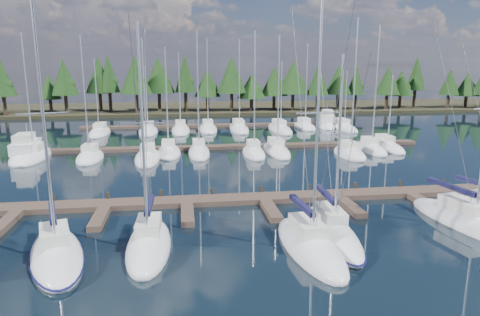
{
  "coord_description": "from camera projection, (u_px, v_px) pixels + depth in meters",
  "views": [
    {
      "loc": [
        -6.27,
        -13.68,
        10.47
      ],
      "look_at": [
        -1.3,
        22.0,
        2.62
      ],
      "focal_mm": 32.0,
      "sensor_mm": 36.0,
      "label": 1
    }
  ],
  "objects": [
    {
      "name": "main_dock",
      "position": [
        265.0,
        201.0,
        33.07
      ],
      "size": [
        44.0,
        6.13,
        0.9
      ],
      "color": "#48382D",
      "rests_on": "ground"
    },
    {
      "name": "tree_line",
      "position": [
        191.0,
        80.0,
        91.82
      ],
      "size": [
        184.66,
        11.53,
        13.56
      ],
      "color": "black",
      "rests_on": "far_shore"
    },
    {
      "name": "front_sailboat_5",
      "position": [
        468.0,
        222.0,
        28.33
      ],
      "size": [
        4.32,
        10.49,
        14.27
      ],
      "color": "silver",
      "rests_on": "ground"
    },
    {
      "name": "motor_yacht_left",
      "position": [
        27.0,
        154.0,
        48.82
      ],
      "size": [
        4.01,
        9.78,
        4.77
      ],
      "color": "silver",
      "rests_on": "ground"
    },
    {
      "name": "front_sailboat_1",
      "position": [
        57.0,
        254.0,
        23.47
      ],
      "size": [
        5.2,
        8.92,
        14.72
      ],
      "color": "silver",
      "rests_on": "ground"
    },
    {
      "name": "front_sailboat_2",
      "position": [
        149.0,
        244.0,
        24.79
      ],
      "size": [
        2.62,
        7.96,
        13.48
      ],
      "color": "silver",
      "rests_on": "ground"
    },
    {
      "name": "ground",
      "position": [
        242.0,
        166.0,
        45.35
      ],
      "size": [
        260.0,
        260.0,
        0.0
      ],
      "primitive_type": "plane",
      "color": "black",
      "rests_on": "ground"
    },
    {
      "name": "back_sailboat_rows",
      "position": [
        229.0,
        139.0,
        60.56
      ],
      "size": [
        46.19,
        31.38,
        16.38
      ],
      "color": "silver",
      "rests_on": "ground"
    },
    {
      "name": "far_shore",
      "position": [
        207.0,
        108.0,
        103.35
      ],
      "size": [
        220.0,
        30.0,
        0.6
      ],
      "primitive_type": "cube",
      "color": "black",
      "rests_on": "ground"
    },
    {
      "name": "motor_yacht_right",
      "position": [
        327.0,
        123.0,
        74.37
      ],
      "size": [
        5.57,
        10.06,
        4.79
      ],
      "color": "silver",
      "rests_on": "ground"
    },
    {
      "name": "front_sailboat_4",
      "position": [
        332.0,
        232.0,
        26.73
      ],
      "size": [
        2.89,
        9.6,
        11.89
      ],
      "color": "silver",
      "rests_on": "ground"
    },
    {
      "name": "front_sailboat_3",
      "position": [
        309.0,
        245.0,
        24.64
      ],
      "size": [
        3.26,
        8.97,
        14.53
      ],
      "color": "silver",
      "rests_on": "ground"
    },
    {
      "name": "back_docks",
      "position": [
        223.0,
        135.0,
        64.25
      ],
      "size": [
        50.0,
        21.8,
        0.4
      ],
      "color": "#48382D",
      "rests_on": "ground"
    }
  ]
}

